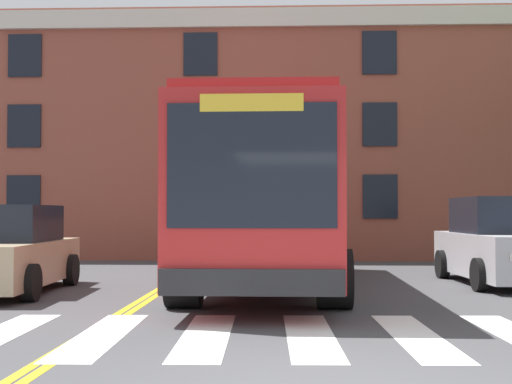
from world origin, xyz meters
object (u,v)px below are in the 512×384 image
at_px(car_silver_far_lane, 501,245).
at_px(car_white_behind_bus, 249,234).
at_px(city_bus, 267,197).
at_px(car_tan_near_lane, 4,253).

bearing_deg(car_silver_far_lane, car_white_behind_bus, 122.61).
distance_m(city_bus, car_white_behind_bus, 10.16).
distance_m(car_silver_far_lane, car_white_behind_bus, 10.90).
bearing_deg(car_white_behind_bus, car_tan_near_lane, -110.63).
xyz_separation_m(car_silver_far_lane, car_white_behind_bus, (-5.87, 9.18, -0.04)).
height_order(car_tan_near_lane, car_white_behind_bus, car_white_behind_bus).
distance_m(car_tan_near_lane, car_white_behind_bus, 11.97).
bearing_deg(city_bus, car_tan_near_lane, -167.37).
bearing_deg(city_bus, car_silver_far_lane, 10.03).
relative_size(car_tan_near_lane, car_white_behind_bus, 0.98).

